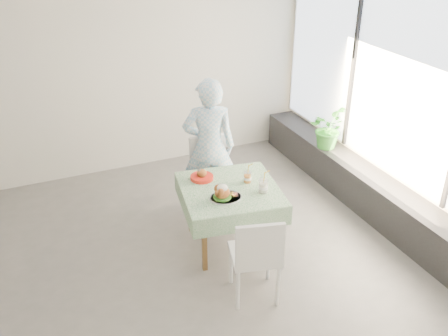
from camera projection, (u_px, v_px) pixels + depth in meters
name	position (u px, v px, depth m)	size (l,w,h in m)	color
floor	(160.00, 269.00, 5.38)	(6.00, 6.00, 0.00)	#5C5A57
wall_back	(100.00, 78.00, 6.75)	(6.00, 0.02, 2.80)	silver
wall_right	(401.00, 107.00, 5.79)	(0.02, 5.00, 2.80)	silver
window_pane	(403.00, 87.00, 5.66)	(0.01, 4.80, 2.18)	#D1E0F9
window_ledge	(374.00, 195.00, 6.25)	(0.40, 4.80, 0.50)	black
cafe_table	(230.00, 210.00, 5.57)	(1.19, 1.19, 0.74)	brown
chair_far	(212.00, 191.00, 6.26)	(0.50, 0.50, 0.97)	white
chair_near	(254.00, 271.00, 4.89)	(0.55, 0.55, 0.96)	white
diner	(209.00, 147.00, 6.05)	(0.64, 0.42, 1.75)	#93CBEC
main_dish	(224.00, 194.00, 5.21)	(0.34, 0.34, 0.18)	white
juice_cup_orange	(248.00, 178.00, 5.52)	(0.09, 0.09, 0.26)	white
juice_cup_lemonade	(263.00, 187.00, 5.33)	(0.10, 0.10, 0.29)	white
second_dish	(202.00, 176.00, 5.60)	(0.26, 0.26, 0.12)	red
potted_plant	(327.00, 128.00, 6.81)	(0.50, 0.44, 0.56)	#337F2A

